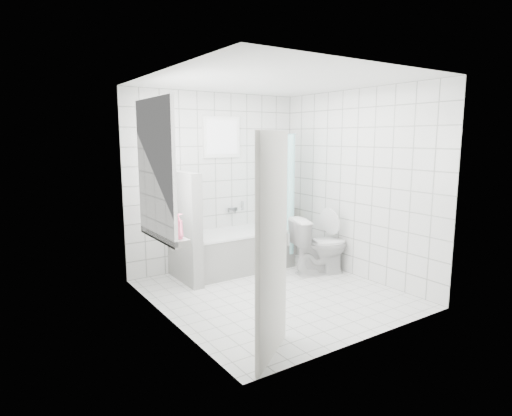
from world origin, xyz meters
TOP-DOWN VIEW (x-y plane):
  - ground at (0.00, 0.00)m, footprint 3.00×3.00m
  - ceiling at (0.00, 0.00)m, footprint 3.00×3.00m
  - wall_back at (0.00, 1.50)m, footprint 2.80×0.02m
  - wall_front at (0.00, -1.50)m, footprint 2.80×0.02m
  - wall_left at (-1.40, 0.00)m, footprint 0.02×3.00m
  - wall_right at (1.40, 0.00)m, footprint 0.02×3.00m
  - window_left at (-1.35, 0.30)m, footprint 0.01×0.90m
  - window_back at (0.10, 1.46)m, footprint 0.50×0.01m
  - window_sill at (-1.31, 0.30)m, footprint 0.18×1.02m
  - door at (-0.93, -1.24)m, footprint 0.66×0.51m
  - bathtub at (0.15, 1.12)m, footprint 1.61×0.77m
  - partition_wall at (-0.72, 1.07)m, footprint 0.15×0.85m
  - tiled_ledge at (1.24, 1.38)m, footprint 0.40×0.24m
  - toilet at (1.03, 0.30)m, footprint 0.90×0.66m
  - curtain_rod at (0.90, 1.10)m, footprint 0.02×0.80m
  - shower_curtain at (0.90, 0.97)m, footprint 0.14×0.48m
  - tub_faucet at (0.25, 1.46)m, footprint 0.18×0.06m
  - sill_bottles at (-1.30, 0.29)m, footprint 0.15×0.77m
  - ledge_bottles at (1.26, 1.37)m, footprint 0.16×0.17m

SIDE VIEW (x-z plane):
  - ground at x=0.00m, z-range 0.00..0.00m
  - tiled_ledge at x=1.24m, z-range 0.00..0.55m
  - bathtub at x=0.15m, z-range 0.00..0.58m
  - toilet at x=1.03m, z-range 0.00..0.83m
  - ledge_bottles at x=1.26m, z-range 0.54..0.80m
  - partition_wall at x=-0.72m, z-range 0.00..1.50m
  - tub_faucet at x=0.25m, z-range 0.82..0.88m
  - window_sill at x=-1.31m, z-range 0.82..0.90m
  - door at x=-0.93m, z-range 0.00..2.00m
  - sill_bottles at x=-1.30m, z-range 0.88..1.19m
  - shower_curtain at x=0.90m, z-range 0.21..1.99m
  - wall_back at x=0.00m, z-range 0.00..2.60m
  - wall_front at x=0.00m, z-range 0.00..2.60m
  - wall_left at x=-1.40m, z-range 0.00..2.60m
  - wall_right at x=1.40m, z-range 0.00..2.60m
  - window_left at x=-1.35m, z-range 0.90..2.30m
  - window_back at x=0.10m, z-range 1.70..2.20m
  - curtain_rod at x=0.90m, z-range 1.99..2.01m
  - ceiling at x=0.00m, z-range 2.60..2.60m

